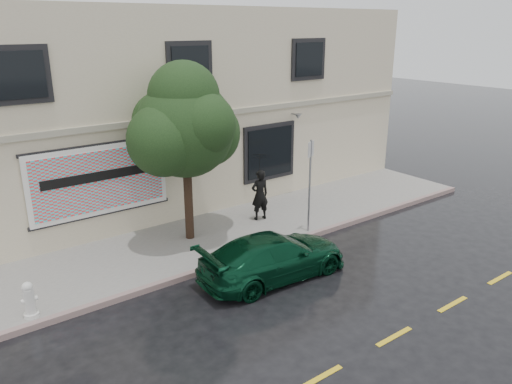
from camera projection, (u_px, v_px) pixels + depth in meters
ground at (289, 275)px, 13.46m from camera, size 90.00×90.00×0.00m
sidewalk at (223, 234)px, 15.90m from camera, size 20.00×3.50×0.15m
curb at (256, 253)px, 14.57m from camera, size 20.00×0.18×0.16m
road_marking at (394, 337)px, 10.80m from camera, size 19.00×0.12×0.01m
building at (139, 105)px, 19.17m from camera, size 20.00×8.12×7.00m
billboard at (100, 180)px, 14.72m from camera, size 4.30×0.16×2.20m
car at (274, 256)px, 13.17m from camera, size 4.25×2.03×1.21m
pedestrian at (260, 195)px, 16.68m from camera, size 0.68×0.50×1.72m
umbrella at (260, 161)px, 16.30m from camera, size 0.92×0.92×0.63m
street_tree at (185, 129)px, 14.39m from camera, size 2.85×2.85×4.85m
fire_hydrant at (29, 300)px, 11.16m from camera, size 0.35×0.33×0.86m
sign_pole at (310, 178)px, 15.41m from camera, size 0.35×0.15×2.97m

